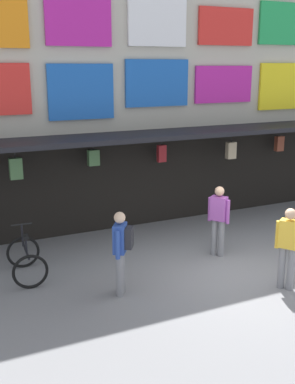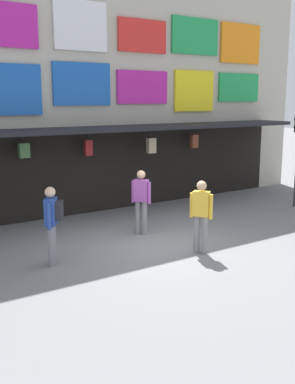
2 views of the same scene
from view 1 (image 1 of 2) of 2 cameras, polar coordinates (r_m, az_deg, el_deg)
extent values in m
plane|color=slate|center=(10.42, 10.84, -9.83)|extent=(80.00, 80.00, 0.00)
cube|color=#B2AD9E|center=(13.45, -0.07, 13.59)|extent=(18.00, 1.20, 8.00)
cube|color=black|center=(12.40, 2.49, 6.97)|extent=(15.30, 1.40, 0.12)
cube|color=#B71E93|center=(12.13, -8.32, 19.71)|extent=(1.65, 0.08, 1.14)
cube|color=white|center=(12.92, 1.22, 20.23)|extent=(1.65, 0.08, 1.38)
cube|color=red|center=(13.96, 9.46, 19.11)|extent=(1.75, 0.08, 1.00)
cube|color=green|center=(15.25, 16.42, 18.89)|extent=(1.95, 0.08, 1.18)
cube|color=blue|center=(12.10, -8.02, 11.88)|extent=(1.69, 0.08, 1.36)
cube|color=blue|center=(12.87, 1.18, 13.01)|extent=(1.83, 0.08, 1.22)
cube|color=#B71E93|center=(13.93, 9.18, 12.71)|extent=(1.87, 0.08, 1.02)
cube|color=yellow|center=(15.22, 15.92, 12.16)|extent=(1.66, 0.08, 1.37)
cylinder|color=black|center=(11.19, -15.75, 4.59)|extent=(0.02, 0.02, 0.25)
cube|color=#477042|center=(11.26, -15.61, 2.74)|extent=(0.29, 0.17, 0.49)
cylinder|color=black|center=(11.92, -6.59, 5.66)|extent=(0.02, 0.02, 0.25)
cube|color=#477042|center=(11.98, -6.54, 4.13)|extent=(0.28, 0.17, 0.40)
cylinder|color=black|center=(12.66, 1.73, 6.26)|extent=(0.02, 0.02, 0.26)
cube|color=maroon|center=(12.72, 1.72, 4.67)|extent=(0.23, 0.14, 0.45)
cylinder|color=black|center=(13.48, 10.11, 6.54)|extent=(0.02, 0.02, 0.28)
cube|color=tan|center=(13.53, 10.04, 4.97)|extent=(0.27, 0.16, 0.47)
cylinder|color=black|center=(14.89, 15.71, 7.02)|extent=(0.02, 0.02, 0.27)
cube|color=brown|center=(14.94, 15.61, 5.65)|extent=(0.26, 0.15, 0.45)
cube|color=black|center=(13.25, 1.06, 1.56)|extent=(15.30, 0.04, 2.50)
torus|color=black|center=(10.83, -14.78, -7.03)|extent=(0.72, 0.10, 0.72)
torus|color=black|center=(9.82, -13.96, -9.32)|extent=(0.72, 0.10, 0.72)
cylinder|color=black|center=(10.23, -14.48, -6.83)|extent=(0.11, 0.99, 0.05)
cylinder|color=black|center=(10.01, -14.42, -6.26)|extent=(0.04, 0.04, 0.35)
cube|color=black|center=(9.95, -14.49, -5.24)|extent=(0.11, 0.21, 0.06)
cylinder|color=black|center=(10.60, -14.87, -5.08)|extent=(0.04, 0.04, 0.50)
cylinder|color=black|center=(10.52, -14.97, -3.80)|extent=(0.44, 0.06, 0.04)
cylinder|color=gray|center=(11.17, 8.90, -5.57)|extent=(0.14, 0.14, 0.88)
cylinder|color=gray|center=(11.23, 8.04, -5.42)|extent=(0.14, 0.14, 0.88)
cube|color=#9E4CA8|center=(10.97, 8.61, -1.97)|extent=(0.39, 0.42, 0.56)
sphere|color=tan|center=(10.86, 8.69, 0.10)|extent=(0.22, 0.22, 0.22)
cylinder|color=#9E4CA8|center=(10.91, 9.67, -2.38)|extent=(0.09, 0.09, 0.56)
cylinder|color=#9E4CA8|center=(11.06, 7.54, -2.05)|extent=(0.09, 0.09, 0.56)
cylinder|color=gray|center=(9.22, -3.39, -9.97)|extent=(0.14, 0.14, 0.88)
cylinder|color=gray|center=(9.38, -3.17, -9.51)|extent=(0.14, 0.14, 0.88)
cube|color=#28479E|center=(9.03, -3.35, -5.58)|extent=(0.38, 0.42, 0.56)
sphere|color=beige|center=(8.89, -3.39, -3.11)|extent=(0.22, 0.22, 0.22)
cylinder|color=#28479E|center=(8.84, -3.63, -6.38)|extent=(0.09, 0.09, 0.56)
cylinder|color=#28479E|center=(9.25, -3.07, -5.40)|extent=(0.09, 0.09, 0.56)
cube|color=#232328|center=(8.99, -2.34, -5.52)|extent=(0.29, 0.32, 0.40)
cylinder|color=gray|center=(9.90, 15.90, -8.73)|extent=(0.14, 0.14, 0.88)
cylinder|color=gray|center=(9.87, 16.91, -8.91)|extent=(0.14, 0.14, 0.88)
cube|color=gold|center=(9.62, 16.72, -4.89)|extent=(0.38, 0.42, 0.56)
sphere|color=tan|center=(9.50, 16.90, -2.56)|extent=(0.22, 0.22, 0.22)
cylinder|color=gold|center=(9.69, 15.44, -4.96)|extent=(0.09, 0.09, 0.56)
camera|label=2|loc=(1.38, 176.20, -54.59)|focal=43.11mm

